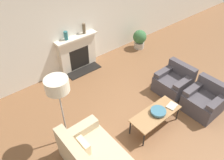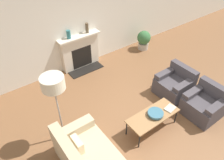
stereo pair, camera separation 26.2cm
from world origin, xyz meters
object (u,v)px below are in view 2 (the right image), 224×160
object	(u,v)px
coffee_table	(153,116)
floor_lamp	(54,88)
armchair_near	(204,104)
mantel_vase_left	(69,34)
potted_plant	(144,39)
bowl	(156,113)
fireplace	(80,52)
mantel_vase_center_left	(87,28)
book	(170,108)
armchair_far	(175,85)

from	to	relation	value
coffee_table	floor_lamp	world-z (taller)	floor_lamp
armchair_near	mantel_vase_left	world-z (taller)	mantel_vase_left
potted_plant	mantel_vase_left	bearing A→B (deg)	171.85
mantel_vase_left	bowl	bearing A→B (deg)	-83.44
floor_lamp	potted_plant	xyz separation A→B (m)	(4.04, 1.79, -1.08)
armchair_near	coffee_table	xyz separation A→B (m)	(-1.35, 0.41, 0.11)
coffee_table	floor_lamp	bearing A→B (deg)	150.42
fireplace	mantel_vase_left	distance (m)	0.74
fireplace	bowl	size ratio (longest dim) A/B	3.81
armchair_near	mantel_vase_center_left	world-z (taller)	mantel_vase_center_left
book	coffee_table	bearing A→B (deg)	158.91
book	floor_lamp	distance (m)	2.62
mantel_vase_center_left	floor_lamp	bearing A→B (deg)	-132.87
bowl	fireplace	bearing A→B (deg)	91.15
fireplace	bowl	xyz separation A→B (m)	(0.06, -3.16, -0.03)
book	floor_lamp	size ratio (longest dim) A/B	0.16
armchair_far	mantel_vase_left	xyz separation A→B (m)	(-1.67, 2.63, 0.90)
coffee_table	armchair_near	bearing A→B (deg)	-16.78
armchair_far	bowl	distance (m)	1.43
mantel_vase_center_left	fireplace	bearing A→B (deg)	-177.21
potted_plant	floor_lamp	bearing A→B (deg)	-156.08
armchair_far	coffee_table	world-z (taller)	armchair_far
floor_lamp	mantel_vase_center_left	world-z (taller)	floor_lamp
potted_plant	mantel_vase_center_left	bearing A→B (deg)	169.46
mantel_vase_left	fireplace	bearing A→B (deg)	-2.82
armchair_near	mantel_vase_left	bearing A→B (deg)	-154.88
book	mantel_vase_center_left	xyz separation A→B (m)	(-0.16, 3.24, 0.78)
mantel_vase_left	potted_plant	distance (m)	2.79
bowl	mantel_vase_center_left	distance (m)	3.27
book	floor_lamp	world-z (taller)	floor_lamp
coffee_table	mantel_vase_left	distance (m)	3.27
book	potted_plant	xyz separation A→B (m)	(1.86, 2.87, -0.09)
book	mantel_vase_center_left	bearing A→B (deg)	83.10
coffee_table	book	bearing A→B (deg)	-11.29
armchair_far	armchair_near	bearing A→B (deg)	-0.00
armchair_near	bowl	bearing A→B (deg)	-106.30
bowl	book	distance (m)	0.41
armchair_near	mantel_vase_left	size ratio (longest dim) A/B	3.28
fireplace	book	world-z (taller)	fireplace
armchair_near	coffee_table	size ratio (longest dim) A/B	0.66
armchair_far	mantel_vase_center_left	bearing A→B (deg)	-158.06
coffee_table	mantel_vase_left	size ratio (longest dim) A/B	4.97
coffee_table	mantel_vase_left	xyz separation A→B (m)	(-0.32, 3.15, 0.79)
fireplace	floor_lamp	distance (m)	2.90
mantel_vase_left	potted_plant	xyz separation A→B (m)	(2.64, -0.38, -0.84)
coffee_table	potted_plant	bearing A→B (deg)	50.21
mantel_vase_center_left	armchair_far	bearing A→B (deg)	-68.06
potted_plant	fireplace	bearing A→B (deg)	171.17
mantel_vase_center_left	bowl	bearing A→B (deg)	-94.36
armchair_near	mantel_vase_left	xyz separation A→B (m)	(-1.67, 3.56, 0.90)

